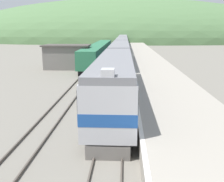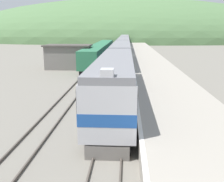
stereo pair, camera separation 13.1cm
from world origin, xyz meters
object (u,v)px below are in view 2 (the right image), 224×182
Objects in this scene: siding_train at (101,52)px; carriage_third at (123,46)px; express_train_lead_car at (115,81)px; carriage_fifth at (125,39)px; carriage_fourth at (125,42)px; carriage_second at (121,55)px.

carriage_third is at bearing 67.84° from siding_train.
express_train_lead_car reaches higher than carriage_fifth.
carriage_third is 12.27m from siding_train.
express_train_lead_car is 68.52m from carriage_fourth.
carriage_fourth and carriage_fifth have the same top height.
carriage_fifth is at bearing 90.00° from express_train_lead_car.
express_train_lead_car reaches higher than carriage_third.
express_train_lead_car reaches higher than carriage_second.
carriage_fourth is (0.00, 68.52, -0.01)m from express_train_lead_car.
carriage_fourth is 34.99m from siding_train.
express_train_lead_car is 21.87m from carriage_second.
carriage_fourth is at bearing -90.00° from carriage_fifth.
carriage_second is 46.64m from carriage_fourth.
carriage_fifth is at bearing 85.44° from siding_train.
carriage_second and carriage_fifth have the same top height.
carriage_third is 1.00× the size of carriage_fourth.
express_train_lead_car reaches higher than carriage_fourth.
carriage_third is 0.57× the size of siding_train.
carriage_second is at bearing 90.00° from express_train_lead_car.
express_train_lead_car is at bearing -82.22° from siding_train.
express_train_lead_car is 0.85× the size of carriage_fourth.
carriage_third is 46.64m from carriage_fifth.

